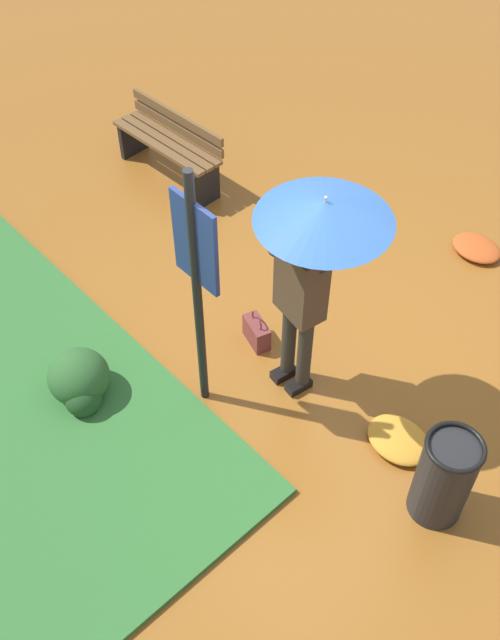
# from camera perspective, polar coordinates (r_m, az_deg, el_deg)

# --- Properties ---
(ground_plane) EXTENTS (18.00, 18.00, 0.00)m
(ground_plane) POSITION_cam_1_polar(r_m,az_deg,el_deg) (6.32, 4.98, -4.25)
(ground_plane) COLOR brown
(person_with_umbrella) EXTENTS (0.96, 0.96, 2.04)m
(person_with_umbrella) POSITION_cam_1_polar(r_m,az_deg,el_deg) (5.11, 4.99, 5.57)
(person_with_umbrella) COLOR #2D2823
(person_with_umbrella) RESTS_ON ground_plane
(info_sign_post) EXTENTS (0.44, 0.07, 2.30)m
(info_sign_post) POSITION_cam_1_polar(r_m,az_deg,el_deg) (5.09, -4.21, 3.87)
(info_sign_post) COLOR black
(info_sign_post) RESTS_ON ground_plane
(handbag) EXTENTS (0.33, 0.22, 0.37)m
(handbag) POSITION_cam_1_polar(r_m,az_deg,el_deg) (6.44, 0.52, -0.94)
(handbag) COLOR brown
(handbag) RESTS_ON ground_plane
(park_bench) EXTENTS (1.40, 0.43, 0.75)m
(park_bench) POSITION_cam_1_polar(r_m,az_deg,el_deg) (8.16, -6.33, 13.46)
(park_bench) COLOR black
(park_bench) RESTS_ON ground_plane
(trash_bin) EXTENTS (0.42, 0.42, 0.83)m
(trash_bin) POSITION_cam_1_polar(r_m,az_deg,el_deg) (5.43, 14.96, -11.82)
(trash_bin) COLOR black
(trash_bin) RESTS_ON ground_plane
(shrub_cluster) EXTENTS (0.56, 0.51, 0.46)m
(shrub_cluster) POSITION_cam_1_polar(r_m,az_deg,el_deg) (6.15, -13.20, -4.67)
(shrub_cluster) COLOR #285628
(shrub_cluster) RESTS_ON ground_plane
(leaf_pile_near_person) EXTENTS (0.51, 0.41, 0.11)m
(leaf_pile_near_person) POSITION_cam_1_polar(r_m,az_deg,el_deg) (7.67, 17.32, 5.42)
(leaf_pile_near_person) COLOR #B74C1E
(leaf_pile_near_person) RESTS_ON ground_plane
(leaf_pile_by_bench) EXTENTS (0.53, 0.43, 0.12)m
(leaf_pile_by_bench) POSITION_cam_1_polar(r_m,az_deg,el_deg) (5.96, 11.56, -9.17)
(leaf_pile_by_bench) COLOR #C68428
(leaf_pile_by_bench) RESTS_ON ground_plane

